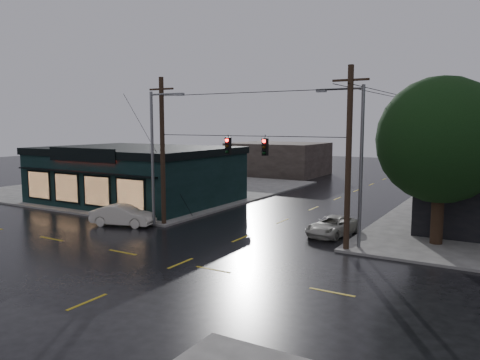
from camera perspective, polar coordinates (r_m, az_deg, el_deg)
The scene contains 15 objects.
ground_plane at distance 24.25m, azimuth -7.26°, elevation -10.05°, with size 160.00×160.00×0.00m, color black.
sidewalk_nw at distance 51.87m, azimuth -11.15°, elevation -0.96°, with size 28.00×28.00×0.15m, color #605F5A.
pizza_shop at distance 43.05m, azimuth -12.51°, elevation 0.75°, with size 16.30×12.34×4.90m.
corner_tree at distance 28.77m, azimuth 23.32°, elevation 4.48°, with size 7.17×7.17×9.57m.
utility_pole_nw at distance 33.11m, azimuth -9.25°, elevation -5.48°, with size 2.00×0.32×10.15m, color black, non-canonical shape.
utility_pole_ne at distance 26.90m, azimuth 12.78°, elevation -8.46°, with size 2.00×0.32×10.15m, color black, non-canonical shape.
utility_pole_far_a at distance 47.44m, azimuth 20.82°, elevation -2.10°, with size 2.00×0.32×9.65m, color black, non-canonical shape.
utility_pole_far_b at distance 67.09m, azimuth 23.77°, elevation 0.28°, with size 2.00×0.32×9.15m, color black, non-canonical shape.
utility_pole_far_c at distance 86.90m, azimuth 25.38°, elevation 1.58°, with size 2.00×0.32×9.15m, color black, non-canonical shape.
span_signal_assembly at distance 28.58m, azimuth 0.76°, elevation 4.19°, with size 13.00×0.48×1.23m.
streetlight_nw at distance 32.78m, azimuth -10.44°, elevation -5.63°, with size 5.40×0.30×9.15m, color slate, non-canonical shape.
streetlight_ne at distance 27.41m, azimuth 14.24°, elevation -8.22°, with size 5.40×0.30×9.15m, color slate, non-canonical shape.
bg_building_west at distance 64.96m, azimuth 4.71°, elevation 2.59°, with size 12.00×10.00×4.40m, color #302623.
sedan_cream at distance 33.44m, azimuth -14.10°, elevation -4.20°, with size 1.54×4.42×1.46m, color silver.
suv_silver at distance 30.29m, azimuth 11.22°, elevation -5.52°, with size 1.99×4.32×1.20m, color #B9B8AA.
Camera 1 is at (14.32, -18.25, 7.04)m, focal length 35.00 mm.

